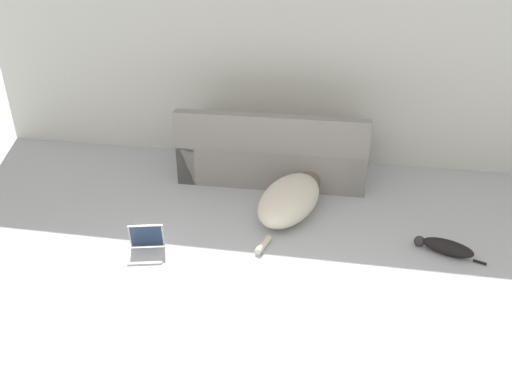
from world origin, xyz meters
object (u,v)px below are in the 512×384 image
couch (273,155)px  dog (291,198)px  cat (445,247)px  laptop_open (146,244)px

couch → dog: couch is taller
cat → laptop_open: bearing=31.3°
dog → laptop_open: 1.48m
couch → laptop_open: 1.92m
cat → couch: bearing=-14.8°
laptop_open → cat: bearing=-4.3°
cat → laptop_open: size_ratio=1.68×
cat → dog: bearing=3.4°
dog → laptop_open: (-1.16, -0.91, -0.10)m
couch → dog: bearing=109.9°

